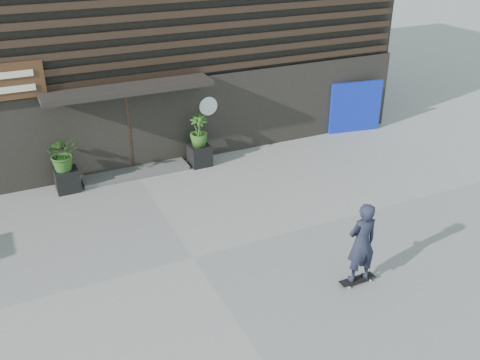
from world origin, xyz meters
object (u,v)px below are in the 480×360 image
planter_pot_right (200,155)px  skateboarder (362,243)px  planter_pot_left (67,180)px  blue_tarp (355,107)px

planter_pot_right → skateboarder: 6.71m
planter_pot_left → skateboarder: 8.09m
blue_tarp → skateboarder: 8.53m
planter_pot_right → skateboarder: size_ratio=0.33×
planter_pot_left → blue_tarp: (9.55, 0.30, 0.56)m
planter_pot_left → skateboarder: (4.58, -6.63, 0.65)m
skateboarder → planter_pot_left: bearing=124.6°
planter_pot_right → blue_tarp: blue_tarp is taller
blue_tarp → skateboarder: (-4.96, -6.93, 0.09)m
planter_pot_right → blue_tarp: size_ratio=0.33×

